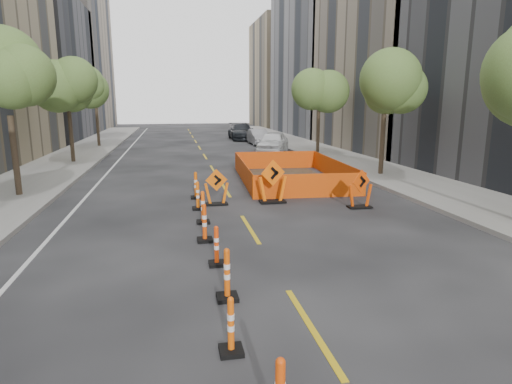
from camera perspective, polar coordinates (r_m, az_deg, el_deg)
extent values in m
plane|color=black|center=(9.51, 3.53, -11.78)|extent=(140.00, 140.00, 0.00)
cube|color=gray|center=(21.84, -28.91, 0.56)|extent=(4.00, 90.00, 0.15)
cube|color=gray|center=(23.60, 17.54, 2.25)|extent=(4.00, 90.00, 0.15)
cube|color=#4C4C51|center=(49.96, -29.18, 14.13)|extent=(12.00, 16.00, 14.00)
cube|color=gray|center=(65.99, -24.98, 16.25)|extent=(12.00, 20.00, 20.00)
cube|color=gray|center=(37.66, 20.55, 16.06)|extent=(12.00, 16.00, 14.00)
cube|color=gray|center=(52.65, 11.04, 18.48)|extent=(12.00, 18.00, 20.00)
cube|color=tan|center=(69.85, 5.14, 15.33)|extent=(12.00, 14.00, 16.00)
cylinder|color=#382B1E|center=(19.56, -29.42, 3.80)|extent=(0.24, 0.24, 3.15)
sphere|color=#546B2E|center=(19.44, -30.34, 12.50)|extent=(2.80, 2.80, 2.80)
cylinder|color=#382B1E|center=(29.17, -23.38, 6.55)|extent=(0.24, 0.24, 3.15)
sphere|color=#546B2E|center=(29.09, -23.88, 12.39)|extent=(2.80, 2.80, 2.80)
cylinder|color=#382B1E|center=(38.98, -20.33, 7.91)|extent=(0.24, 0.24, 3.15)
sphere|color=#546B2E|center=(38.92, -20.66, 12.27)|extent=(2.80, 2.80, 2.80)
cylinder|color=#382B1E|center=(23.13, 16.46, 5.88)|extent=(0.24, 0.24, 3.15)
sphere|color=#546B2E|center=(23.03, 16.91, 13.25)|extent=(2.80, 2.80, 2.80)
cylinder|color=#382B1E|center=(32.30, 8.27, 7.83)|extent=(0.24, 0.24, 3.15)
sphere|color=#546B2E|center=(32.23, 8.44, 13.11)|extent=(2.80, 2.80, 2.80)
imported|color=silver|center=(32.32, 2.28, 6.62)|extent=(3.66, 5.24, 1.66)
imported|color=gray|center=(39.06, 0.34, 7.36)|extent=(1.52, 4.25, 1.40)
imported|color=black|center=(44.39, -1.98, 8.07)|extent=(2.42, 5.75, 1.66)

